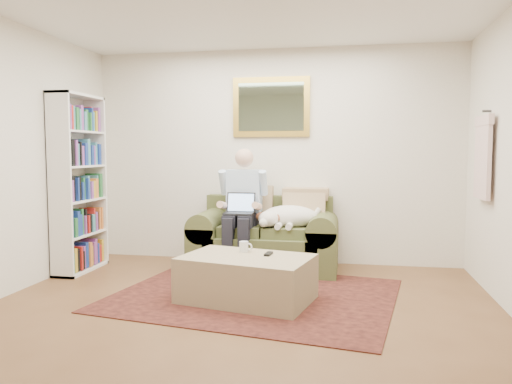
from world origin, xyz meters
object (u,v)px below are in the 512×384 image
(coffee_mug, at_px, (244,247))
(ottoman, at_px, (247,279))
(laptop, at_px, (240,208))
(sofa, at_px, (265,245))
(bookshelf, at_px, (79,183))
(sleeping_dog, at_px, (290,216))
(seated_man, at_px, (241,210))

(coffee_mug, bearing_deg, ottoman, -70.68)
(laptop, bearing_deg, sofa, 41.02)
(sofa, height_order, bookshelf, bookshelf)
(sofa, distance_m, sleeping_dog, 0.47)
(ottoman, bearing_deg, laptop, 105.62)
(sofa, distance_m, bookshelf, 2.24)
(coffee_mug, bearing_deg, seated_man, 103.79)
(seated_man, bearing_deg, ottoman, -75.25)
(ottoman, relative_size, coffee_mug, 11.41)
(laptop, xyz_separation_m, ottoman, (0.29, -1.04, -0.52))
(sofa, relative_size, laptop, 5.15)
(sofa, distance_m, ottoman, 1.26)
(sleeping_dog, bearing_deg, laptop, -166.36)
(sleeping_dog, bearing_deg, ottoman, -102.25)
(seated_man, bearing_deg, bookshelf, -170.83)
(sofa, relative_size, bookshelf, 0.83)
(sleeping_dog, relative_size, coffee_mug, 6.83)
(sofa, bearing_deg, coffee_mug, -91.25)
(sleeping_dog, distance_m, ottoman, 1.28)
(sofa, height_order, laptop, laptop)
(seated_man, height_order, ottoman, seated_man)
(bookshelf, bearing_deg, ottoman, -21.02)
(seated_man, xyz_separation_m, ottoman, (0.29, -1.11, -0.49))
(sofa, height_order, ottoman, sofa)
(coffee_mug, distance_m, bookshelf, 2.21)
(seated_man, distance_m, coffee_mug, 0.97)
(sleeping_dog, xyz_separation_m, bookshelf, (-2.37, -0.36, 0.37))
(seated_man, distance_m, ottoman, 1.24)
(bookshelf, bearing_deg, seated_man, 9.17)
(laptop, relative_size, sleeping_dog, 0.47)
(seated_man, height_order, bookshelf, bookshelf)
(seated_man, bearing_deg, sleeping_dog, 7.13)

